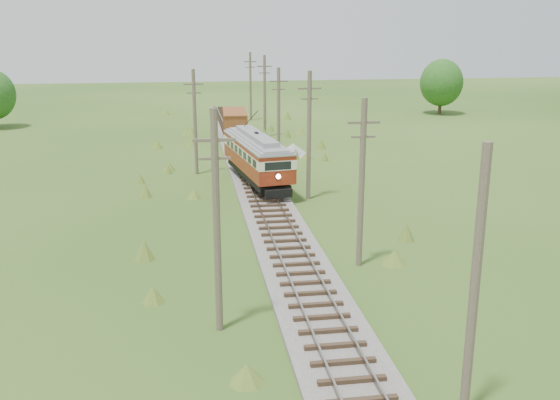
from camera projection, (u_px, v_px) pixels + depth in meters
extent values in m
cube|color=#605B54|center=(259.00, 188.00, 46.89)|extent=(3.60, 96.00, 0.25)
cube|color=#726659|center=(249.00, 184.00, 46.68)|extent=(0.08, 96.00, 0.17)
cube|color=#726659|center=(268.00, 183.00, 46.89)|extent=(0.08, 96.00, 0.17)
cube|color=#2D2116|center=(259.00, 186.00, 46.83)|extent=(2.40, 96.00, 0.16)
cube|color=black|center=(257.00, 173.00, 47.82)|extent=(3.72, 10.70, 0.43)
cube|color=maroon|center=(257.00, 161.00, 47.56)|extent=(4.24, 11.65, 1.04)
cube|color=#ECE5C1|center=(257.00, 150.00, 47.33)|extent=(4.28, 11.71, 0.66)
cube|color=black|center=(257.00, 150.00, 47.33)|extent=(4.23, 11.21, 0.52)
cube|color=maroon|center=(257.00, 144.00, 47.20)|extent=(4.24, 11.65, 0.28)
cube|color=gray|center=(257.00, 140.00, 47.12)|extent=(4.31, 11.77, 0.36)
cube|color=gray|center=(256.00, 136.00, 47.03)|extent=(2.39, 8.63, 0.38)
sphere|color=#FFF2BF|center=(278.00, 176.00, 42.20)|extent=(0.34, 0.34, 0.34)
cylinder|color=black|center=(251.00, 119.00, 48.32)|extent=(0.68, 4.39, 1.83)
cylinder|color=black|center=(263.00, 188.00, 43.66)|extent=(0.22, 0.77, 0.76)
cylinder|color=black|center=(282.00, 187.00, 44.05)|extent=(0.22, 0.77, 0.76)
cylinder|color=black|center=(235.00, 163.00, 51.61)|extent=(0.22, 0.77, 0.76)
cylinder|color=black|center=(252.00, 162.00, 52.00)|extent=(0.22, 0.77, 0.76)
cube|color=black|center=(235.00, 131.00, 67.77)|extent=(2.26, 6.76, 0.46)
cube|color=brown|center=(235.00, 120.00, 67.46)|extent=(2.78, 7.52, 1.85)
cube|color=brown|center=(235.00, 111.00, 67.20)|extent=(2.83, 7.67, 0.11)
cylinder|color=black|center=(229.00, 134.00, 65.56)|extent=(0.15, 0.75, 0.74)
cylinder|color=black|center=(242.00, 134.00, 65.70)|extent=(0.15, 0.75, 0.74)
cylinder|color=black|center=(228.00, 127.00, 69.82)|extent=(0.15, 0.75, 0.74)
cylinder|color=black|center=(241.00, 127.00, 69.95)|extent=(0.15, 0.75, 0.74)
cone|color=gray|center=(293.00, 149.00, 59.38)|extent=(3.05, 3.05, 1.15)
cone|color=gray|center=(303.00, 153.00, 58.65)|extent=(1.72, 1.72, 0.67)
cylinder|color=brown|center=(475.00, 287.00, 18.57)|extent=(0.30, 0.30, 8.80)
cylinder|color=brown|center=(362.00, 185.00, 31.00)|extent=(0.30, 0.30, 8.60)
cube|color=brown|center=(364.00, 123.00, 30.17)|extent=(1.60, 0.12, 0.12)
cube|color=brown|center=(363.00, 137.00, 30.35)|extent=(1.20, 0.10, 0.10)
cylinder|color=brown|center=(309.00, 136.00, 43.31)|extent=(0.30, 0.30, 9.00)
cube|color=brown|center=(310.00, 89.00, 42.42)|extent=(1.60, 0.12, 0.12)
cube|color=brown|center=(309.00, 99.00, 42.61)|extent=(1.20, 0.10, 0.10)
cylinder|color=brown|center=(279.00, 115.00, 55.74)|extent=(0.30, 0.30, 8.40)
cube|color=brown|center=(279.00, 81.00, 54.93)|extent=(1.60, 0.12, 0.12)
cube|color=brown|center=(279.00, 89.00, 55.12)|extent=(1.20, 0.10, 0.10)
cylinder|color=brown|center=(265.00, 97.00, 68.11)|extent=(0.30, 0.30, 8.90)
cube|color=brown|center=(265.00, 66.00, 67.23)|extent=(1.60, 0.12, 0.12)
cube|color=brown|center=(265.00, 73.00, 67.42)|extent=(1.20, 0.10, 0.10)
cylinder|color=brown|center=(250.00, 87.00, 80.48)|extent=(0.30, 0.30, 8.70)
cube|color=brown|center=(250.00, 62.00, 79.64)|extent=(1.60, 0.12, 0.12)
cube|color=brown|center=(250.00, 67.00, 79.82)|extent=(1.20, 0.10, 0.10)
cylinder|color=brown|center=(217.00, 224.00, 24.15)|extent=(0.30, 0.30, 9.00)
cube|color=brown|center=(214.00, 140.00, 23.26)|extent=(1.60, 0.12, 0.12)
cube|color=brown|center=(215.00, 158.00, 23.45)|extent=(1.20, 0.10, 0.10)
cylinder|color=brown|center=(195.00, 123.00, 50.82)|extent=(0.30, 0.30, 8.60)
cube|color=brown|center=(194.00, 84.00, 49.99)|extent=(1.60, 0.12, 0.12)
cube|color=brown|center=(194.00, 93.00, 50.18)|extent=(1.20, 0.10, 0.10)
cylinder|color=#38281C|center=(440.00, 105.00, 87.08)|extent=(0.50, 0.50, 2.52)
ellipsoid|color=#1A5018|center=(441.00, 83.00, 86.25)|extent=(5.88, 5.88, 6.47)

